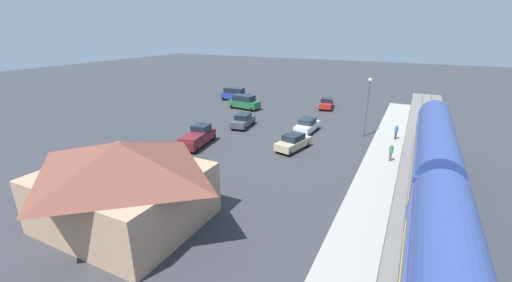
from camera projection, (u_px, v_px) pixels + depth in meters
The scene contains 14 objects.
ground_plane at pixel (297, 136), 38.43m from camera, with size 200.00×200.00×0.00m, color #38383D.
railway_track at pixel (428, 155), 32.49m from camera, with size 4.80×70.00×0.30m.
platform at pixel (386, 148), 34.16m from camera, with size 3.20×46.00×0.30m.
station_building at pixel (123, 182), 20.58m from camera, with size 10.40×8.74×5.61m.
pedestrian_on_platform at pixel (396, 131), 36.19m from camera, with size 0.36×0.36×1.71m.
pedestrian_waiting_far at pixel (391, 151), 30.16m from camera, with size 0.36×0.36×1.71m.
sedan_red at pixel (326, 103), 51.46m from camera, with size 2.55×4.74×1.74m.
pickup_maroon at pixel (198, 137), 35.06m from camera, with size 2.75×5.63×2.14m.
sedan_tan at pixel (293, 142), 33.89m from camera, with size 2.78×4.79×1.74m.
suv_green at pixel (244, 102), 51.09m from camera, with size 5.08×2.79×2.22m.
sedan_white at pixel (307, 125), 39.66m from camera, with size 2.06×4.59×1.74m.
suv_blue at pixel (235, 94), 57.18m from camera, with size 4.90×2.40×2.22m.
sedan_charcoal at pixel (243, 120), 41.80m from camera, with size 2.42×4.70×1.74m.
light_pole_near_platform at pixel (368, 100), 36.85m from camera, with size 0.44×0.44×6.93m.
Camera 1 is at (-11.95, 34.77, 12.21)m, focal length 22.55 mm.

